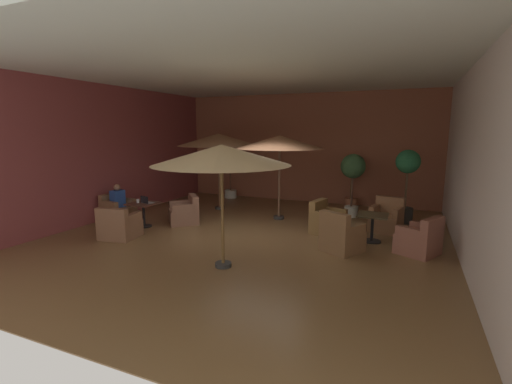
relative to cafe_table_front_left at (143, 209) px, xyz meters
name	(u,v)px	position (x,y,z in m)	size (l,w,h in m)	color
ground_plane	(248,237)	(3.03, 0.23, -0.51)	(9.40, 10.19, 0.02)	brown
wall_back_brick	(305,148)	(3.03, 5.28, 1.45)	(9.40, 0.08, 3.92)	brown
wall_left_accent	(101,153)	(-1.63, 0.23, 1.45)	(0.08, 10.19, 3.92)	brown
wall_right_plain	(473,166)	(7.69, 0.23, 1.45)	(0.08, 10.19, 3.92)	beige
ceiling_slab	(247,71)	(3.03, 0.23, 3.44)	(9.40, 10.19, 0.06)	silver
cafe_table_front_left	(143,209)	(0.00, 0.00, 0.00)	(0.73, 0.73, 0.66)	black
armchair_front_left_north	(119,226)	(0.18, -1.10, -0.20)	(0.91, 0.89, 0.80)	brown
armchair_front_left_east	(185,213)	(0.82, 0.75, -0.21)	(1.09, 1.09, 0.79)	brown
armchair_front_left_south	(118,211)	(-1.10, 0.16, -0.20)	(0.86, 0.85, 0.79)	brown
cafe_table_front_right	(372,222)	(5.88, 1.07, -0.02)	(0.68, 0.68, 0.66)	black
armchair_front_right_north	(327,222)	(4.75, 1.33, -0.20)	(0.93, 0.89, 0.84)	brown
armchair_front_right_east	(341,237)	(5.34, 0.05, -0.18)	(0.98, 1.00, 0.91)	brown
armchair_front_right_south	(420,240)	(6.90, 0.54, -0.19)	(0.99, 0.99, 0.84)	#935644
armchair_front_right_west	(387,219)	(6.13, 2.20, -0.18)	(0.87, 0.89, 0.87)	#8F5E3D
patio_umbrella_tall_red	(221,155)	(3.40, -1.73, 1.65)	(2.58, 2.58, 2.35)	#2D2D2D
patio_umbrella_center_beige	(280,142)	(3.09, 2.30, 1.76)	(2.57, 2.57, 2.46)	#2D2D2D
patio_umbrella_near_wall	(219,140)	(0.81, 2.78, 1.79)	(2.69, 2.69, 2.50)	#2D2D2D
potted_tree_left_corner	(353,172)	(5.03, 3.44, 0.87)	(0.74, 0.74, 1.92)	silver
potted_tree_mid_left	(352,174)	(4.80, 4.87, 0.62)	(0.62, 0.62, 1.67)	#A66343
potted_tree_mid_right	(407,174)	(6.54, 3.28, 0.88)	(0.66, 0.66, 2.08)	#323232
potted_tree_right_corner	(230,164)	(0.22, 4.73, 0.81)	(0.82, 0.82, 1.86)	beige
patron_blue_shirt	(118,197)	(-1.06, 0.16, 0.21)	(0.30, 0.39, 0.67)	#28499B
iced_drink_cup	(138,201)	(-0.14, -0.04, 0.21)	(0.08, 0.08, 0.11)	silver
open_laptop	(146,201)	(0.10, 0.01, 0.21)	(0.35, 0.29, 0.20)	#9EA0A5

